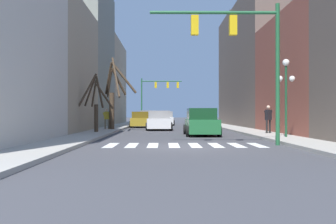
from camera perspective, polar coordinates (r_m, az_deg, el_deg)
The scene contains 19 objects.
ground_plane at distance 15.97m, azimuth 2.57°, elevation -5.13°, with size 240.00×240.00×0.00m, color #424247.
sidewalk_left at distance 16.54m, azimuth -16.27°, elevation -4.69°, with size 2.11×90.00×0.15m.
sidewalk_right at distance 17.11m, azimuth 20.75°, elevation -4.54°, with size 2.11×90.00×0.15m.
building_row_left at distance 34.76m, azimuth -14.93°, elevation 7.46°, with size 6.00×48.14×13.87m.
building_row_right at distance 33.64m, azimuth 17.29°, elevation 7.23°, with size 6.00×41.65×12.75m.
crosswalk_stripes at distance 16.97m, azimuth 2.37°, elevation -4.83°, with size 6.75×2.60×0.01m.
traffic_signal_near at distance 17.42m, azimuth 10.62°, elevation 9.73°, with size 5.60×0.28×6.11m.
traffic_signal_far at distance 56.42m, azimuth -1.71°, elevation 3.18°, with size 5.85×0.28×6.41m.
street_lamp_right_corner at distance 21.37m, azimuth 16.75°, elevation 4.25°, with size 0.95×0.36×4.05m.
car_parked_left_far at distance 24.61m, azimuth 4.86°, elevation -1.57°, with size 2.08×4.62×1.69m.
car_parked_right_mid at distance 38.96m, azimuth -3.92°, elevation -1.16°, with size 2.09×4.34×1.55m.
car_at_intersection at distance 46.08m, azimuth -0.34°, elevation -0.99°, with size 1.99×4.54×1.61m.
car_driving_away_lane at distance 32.75m, azimuth -1.27°, elevation -1.30°, with size 2.13×4.82×1.60m.
car_parked_right_near at distance 52.09m, azimuth -3.15°, elevation -0.83°, with size 2.00×4.81×1.76m.
car_parked_right_far at distance 39.50m, azimuth 5.19°, elevation -1.13°, with size 2.04×4.66×1.58m.
pedestrian_crossing_street at distance 25.20m, azimuth 14.35°, elevation -0.66°, with size 0.65×0.50×1.73m.
pedestrian_near_right_corner at distance 31.43m, azimuth -8.87°, elevation -0.70°, with size 0.69×0.29×1.61m.
street_tree_left_far at distance 31.21m, azimuth -7.83°, elevation 2.44°, with size 2.69×3.35×5.66m.
street_tree_right_near at distance 26.65m, azimuth -10.45°, elevation 1.35°, with size 2.13×1.70×3.89m.
Camera 1 is at (-0.90, -15.88, 1.37)m, focal length 42.00 mm.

